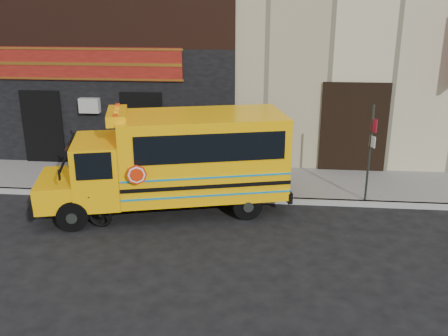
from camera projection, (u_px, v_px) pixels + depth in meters
name	position (u px, v px, depth m)	size (l,w,h in m)	color
ground	(218.00, 240.00, 12.41)	(120.00, 120.00, 0.00)	black
curb	(227.00, 199.00, 14.84)	(40.00, 0.20, 0.15)	#9D9E98
sidewalk	(231.00, 181.00, 16.26)	(40.00, 3.00, 0.15)	slate
school_bus	(178.00, 159.00, 13.81)	(7.21, 3.81, 2.92)	black
sign_pole	(370.00, 151.00, 14.05)	(0.13, 0.24, 2.95)	#363C37
bicycle	(81.00, 209.00, 13.06)	(0.47, 1.66, 1.00)	black
cyclist	(79.00, 194.00, 13.04)	(0.62, 0.41, 1.71)	black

